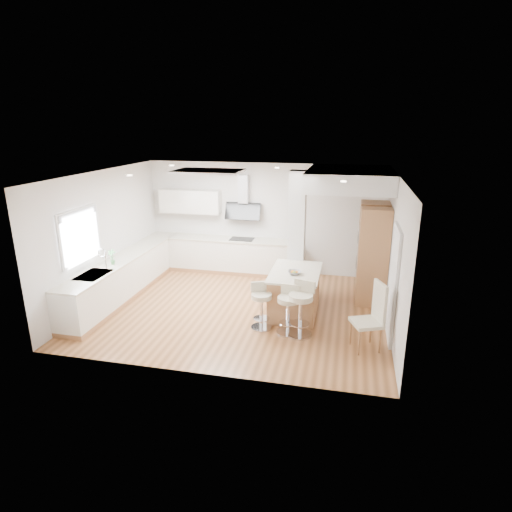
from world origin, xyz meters
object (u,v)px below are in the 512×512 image
(peninsula, at_px, (295,292))
(bar_stool_a, at_px, (261,303))
(bar_stool_c, at_px, (301,306))
(dining_chair, at_px, (373,314))
(bar_stool_b, at_px, (288,307))

(peninsula, xyz_separation_m, bar_stool_a, (-0.53, -0.81, 0.05))
(bar_stool_a, relative_size, bar_stool_c, 0.87)
(bar_stool_a, height_order, dining_chair, dining_chair)
(peninsula, distance_m, bar_stool_b, 0.90)
(bar_stool_c, height_order, dining_chair, dining_chair)
(peninsula, bearing_deg, bar_stool_a, -123.09)
(peninsula, xyz_separation_m, bar_stool_b, (-0.00, -0.90, 0.06))
(bar_stool_b, xyz_separation_m, bar_stool_c, (0.23, -0.03, 0.06))
(peninsula, height_order, bar_stool_c, bar_stool_c)
(bar_stool_b, height_order, bar_stool_c, bar_stool_c)
(dining_chair, bearing_deg, peninsula, 119.13)
(peninsula, distance_m, bar_stool_c, 0.96)
(bar_stool_b, bearing_deg, dining_chair, -2.99)
(bar_stool_a, xyz_separation_m, dining_chair, (2.01, -0.34, 0.14))
(peninsula, xyz_separation_m, dining_chair, (1.48, -1.15, 0.19))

